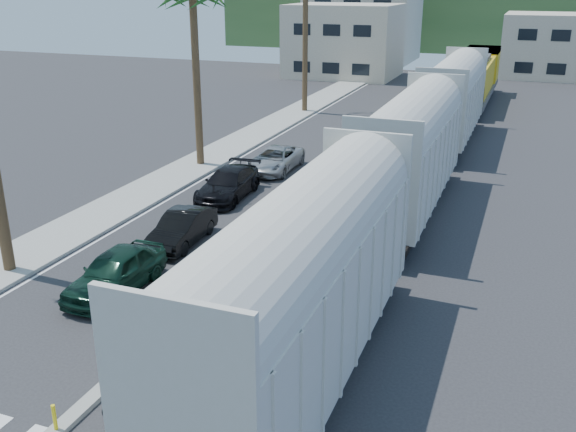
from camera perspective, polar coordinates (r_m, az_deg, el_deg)
name	(u,v)px	position (r m, az deg, el deg)	size (l,w,h in m)	color
ground	(83,410)	(18.37, -17.79, -16.11)	(140.00, 140.00, 0.00)	#28282B
sidewalk	(220,152)	(41.96, -6.06, 5.65)	(3.00, 90.00, 0.15)	gray
rails	(438,161)	(40.86, 13.16, 4.76)	(1.56, 100.00, 0.06)	black
median	(320,189)	(34.34, 2.89, 2.43)	(0.45, 60.00, 0.85)	gray
lane_markings	(313,163)	(39.59, 2.21, 4.75)	(9.42, 90.00, 0.01)	silver
freight_train	(430,130)	(36.15, 12.53, 7.51)	(3.00, 60.94, 5.85)	beige
buildings	(401,32)	(84.65, 10.03, 15.78)	(38.00, 27.00, 10.00)	#B9AA93
hillside	(477,10)	(111.69, 16.49, 17.16)	(80.00, 20.00, 12.00)	#385628
car_lead	(115,272)	(23.80, -15.08, -4.83)	(1.88, 4.63, 1.57)	black
car_second	(182,228)	(27.55, -9.40, -1.08)	(1.72, 4.32, 1.40)	black
car_third	(228,184)	(33.08, -5.34, 2.86)	(2.36, 5.24, 1.49)	black
car_rear	(275,159)	(37.77, -1.15, 5.07)	(2.33, 4.97, 1.38)	#A7A9AC
cyclist	(136,401)	(17.06, -13.32, -15.74)	(1.55, 2.23, 2.31)	#9EA0A5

